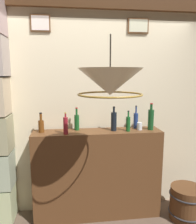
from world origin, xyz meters
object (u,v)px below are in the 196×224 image
liquor_bottle_brandy (66,125)px  liquor_bottle_rum (114,121)px  glass_tumbler_rocks (140,126)px  wooden_barrel (186,203)px  liquor_bottle_vodka (77,122)px  liquor_bottle_port (136,120)px  liquor_bottle_mezcal (128,123)px  liquor_bottle_whiskey (151,119)px  pendant_lamp (110,82)px  liquor_bottle_sherry (41,125)px

liquor_bottle_brandy → liquor_bottle_rum: (0.59, 0.09, 0.02)m
glass_tumbler_rocks → wooden_barrel: (0.58, -0.22, -0.98)m
liquor_bottle_vodka → liquor_bottle_port: size_ratio=0.97×
wooden_barrel → liquor_bottle_mezcal: bearing=166.9°
liquor_bottle_whiskey → wooden_barrel: 1.18m
liquor_bottle_vodka → pendant_lamp: (0.26, -0.88, 0.52)m
liquor_bottle_whiskey → liquor_bottle_mezcal: liquor_bottle_whiskey is taller
liquor_bottle_port → pendant_lamp: 1.15m
liquor_bottle_port → liquor_bottle_brandy: bearing=-168.6°
liquor_bottle_brandy → liquor_bottle_port: (0.91, 0.18, 0.00)m
liquor_bottle_whiskey → pendant_lamp: 1.14m
liquor_bottle_rum → pendant_lamp: (-0.20, -0.79, 0.51)m
liquor_bottle_rum → wooden_barrel: size_ratio=0.69×
liquor_bottle_sherry → liquor_bottle_mezcal: bearing=-4.7°
liquor_bottle_brandy → liquor_bottle_whiskey: bearing=4.2°
liquor_bottle_rum → liquor_bottle_mezcal: (0.17, -0.05, -0.03)m
liquor_bottle_mezcal → glass_tumbler_rocks: (0.16, 0.05, -0.05)m
liquor_bottle_sherry → liquor_bottle_brandy: (0.30, -0.13, 0.02)m
pendant_lamp → liquor_bottle_sherry: bearing=130.1°
liquor_bottle_sherry → glass_tumbler_rocks: bearing=-1.8°
glass_tumbler_rocks → pendant_lamp: bearing=-124.0°
liquor_bottle_brandy → glass_tumbler_rocks: size_ratio=2.77×
glass_tumbler_rocks → liquor_bottle_vodka: bearing=173.4°
liquor_bottle_sherry → liquor_bottle_whiskey: 1.37m
liquor_bottle_mezcal → glass_tumbler_rocks: size_ratio=2.74×
liquor_bottle_brandy → liquor_bottle_vodka: (0.14, 0.18, 0.00)m
liquor_bottle_whiskey → liquor_bottle_mezcal: bearing=-172.6°
liquor_bottle_rum → pendant_lamp: pendant_lamp is taller
glass_tumbler_rocks → wooden_barrel: glass_tumbler_rocks is taller
liquor_bottle_mezcal → liquor_bottle_rum: bearing=164.0°
glass_tumbler_rocks → pendant_lamp: (-0.53, -0.79, 0.58)m
liquor_bottle_whiskey → liquor_bottle_vodka: (-0.94, 0.10, -0.03)m
liquor_bottle_sherry → glass_tumbler_rocks: liquor_bottle_sherry is taller
liquor_bottle_whiskey → pendant_lamp: pendant_lamp is taller
liquor_bottle_vodka → wooden_barrel: liquor_bottle_vodka is taller
liquor_bottle_brandy → pendant_lamp: pendant_lamp is taller
liquor_bottle_whiskey → glass_tumbler_rocks: (-0.14, 0.01, -0.09)m
liquor_bottle_port → liquor_bottle_mezcal: size_ratio=1.15×
liquor_bottle_brandy → liquor_bottle_whiskey: size_ratio=0.77×
wooden_barrel → liquor_bottle_rum: bearing=166.4°
glass_tumbler_rocks → pendant_lamp: size_ratio=0.17×
liquor_bottle_rum → liquor_bottle_port: liquor_bottle_rum is taller
liquor_bottle_mezcal → pendant_lamp: bearing=-116.5°
liquor_bottle_rum → pendant_lamp: size_ratio=0.55×
liquor_bottle_rum → liquor_bottle_vodka: 0.47m
liquor_bottle_mezcal → wooden_barrel: (0.75, -0.17, -1.03)m
liquor_bottle_vodka → liquor_bottle_sherry: bearing=-172.9°
liquor_bottle_rum → liquor_bottle_sherry: bearing=177.5°
liquor_bottle_port → glass_tumbler_rocks: liquor_bottle_port is taller
liquor_bottle_whiskey → liquor_bottle_mezcal: (-0.31, -0.04, -0.04)m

